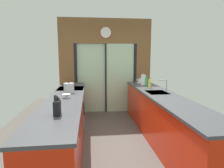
% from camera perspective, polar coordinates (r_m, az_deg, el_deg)
% --- Properties ---
extents(ground_plane, '(5.04, 7.60, 0.02)m').
position_cam_1_polar(ground_plane, '(4.16, 0.45, -15.30)').
color(ground_plane, '#4C4742').
extents(back_wall_unit, '(2.64, 0.12, 2.70)m').
position_cam_1_polar(back_wall_unit, '(5.59, -1.88, 7.05)').
color(back_wall_unit, brown).
rests_on(back_wall_unit, ground_plane).
extents(left_counter_run, '(0.62, 3.80, 0.92)m').
position_cam_1_polar(left_counter_run, '(3.54, -13.61, -11.59)').
color(left_counter_run, red).
rests_on(left_counter_run, ground_plane).
extents(right_counter_run, '(0.62, 3.80, 0.92)m').
position_cam_1_polar(right_counter_run, '(3.93, 14.49, -9.61)').
color(right_counter_run, red).
rests_on(right_counter_run, ground_plane).
extents(sink_faucet, '(0.19, 0.02, 0.27)m').
position_cam_1_polar(sink_faucet, '(4.07, 15.50, 0.14)').
color(sink_faucet, '#B7BABC').
rests_on(sink_faucet, right_counter_run).
extents(oven_range, '(0.60, 0.60, 0.92)m').
position_cam_1_polar(oven_range, '(4.61, -11.96, -6.94)').
color(oven_range, '#B7BABC').
rests_on(oven_range, ground_plane).
extents(mixing_bowl, '(0.15, 0.15, 0.07)m').
position_cam_1_polar(mixing_bowl, '(3.50, -13.39, -3.45)').
color(mixing_bowl, silver).
rests_on(mixing_bowl, left_counter_run).
extents(knife_block, '(0.08, 0.14, 0.26)m').
position_cam_1_polar(knife_block, '(2.53, -15.96, -6.76)').
color(knife_block, black).
rests_on(knife_block, left_counter_run).
extents(stock_pot, '(0.21, 0.21, 0.22)m').
position_cam_1_polar(stock_pot, '(3.96, -12.63, -1.14)').
color(stock_pot, '#B7BABC').
rests_on(stock_pot, left_counter_run).
extents(kettle, '(0.24, 0.16, 0.19)m').
position_cam_1_polar(kettle, '(5.31, 8.26, 1.20)').
color(kettle, '#B7BABC').
rests_on(kettle, right_counter_run).
extents(soap_bottle_near, '(0.06, 0.06, 0.24)m').
position_cam_1_polar(soap_bottle_near, '(4.48, 11.09, 0.08)').
color(soap_bottle_near, '#D1CC4C').
rests_on(soap_bottle_near, right_counter_run).
extents(soap_bottle_far, '(0.06, 0.06, 0.28)m').
position_cam_1_polar(soap_bottle_far, '(4.74, 10.07, 0.76)').
color(soap_bottle_far, '#339E56').
rests_on(soap_bottle_far, right_counter_run).
extents(paper_towel_roll, '(0.14, 0.14, 0.29)m').
position_cam_1_polar(paper_towel_roll, '(4.99, 9.22, 1.25)').
color(paper_towel_roll, '#B7BABC').
rests_on(paper_towel_roll, right_counter_run).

